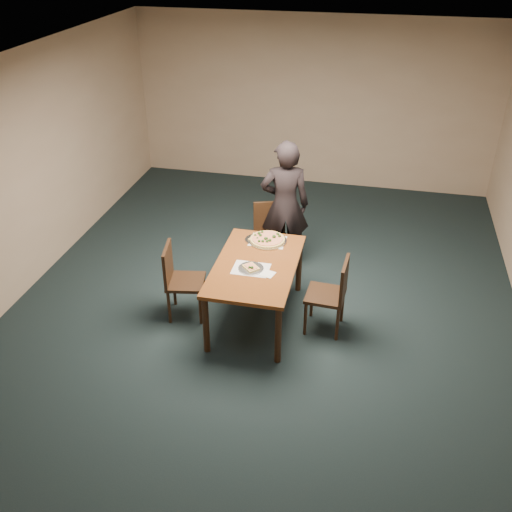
% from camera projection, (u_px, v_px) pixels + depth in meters
% --- Properties ---
extents(ground, '(8.00, 8.00, 0.00)m').
position_uv_depth(ground, '(262.00, 312.00, 6.82)').
color(ground, black).
rests_on(ground, ground).
extents(room_shell, '(8.00, 8.00, 8.00)m').
position_uv_depth(room_shell, '(263.00, 177.00, 5.92)').
color(room_shell, tan).
rests_on(room_shell, ground).
extents(dining_table, '(0.90, 1.50, 0.75)m').
position_uv_depth(dining_table, '(256.00, 271.00, 6.39)').
color(dining_table, '#5D2E12').
rests_on(dining_table, ground).
extents(chair_far, '(0.54, 0.54, 0.91)m').
position_uv_depth(chair_far, '(270.00, 233.00, 7.44)').
color(chair_far, black).
rests_on(chair_far, ground).
extents(chair_left, '(0.49, 0.49, 0.91)m').
position_uv_depth(chair_left, '(179.00, 277.00, 6.53)').
color(chair_left, black).
rests_on(chair_left, ground).
extents(chair_right, '(0.45, 0.45, 0.91)m').
position_uv_depth(chair_right, '(333.00, 291.00, 6.29)').
color(chair_right, black).
rests_on(chair_right, ground).
extents(diner, '(0.71, 0.54, 1.74)m').
position_uv_depth(diner, '(285.00, 205.00, 7.34)').
color(diner, black).
rests_on(diner, ground).
extents(placemat_main, '(0.42, 0.32, 0.00)m').
position_uv_depth(placemat_main, '(268.00, 241.00, 6.78)').
color(placemat_main, white).
rests_on(placemat_main, dining_table).
extents(placemat_near, '(0.40, 0.30, 0.00)m').
position_uv_depth(placemat_near, '(251.00, 269.00, 6.25)').
color(placemat_near, white).
rests_on(placemat_near, dining_table).
extents(pizza_pan, '(0.46, 0.46, 0.07)m').
position_uv_depth(pizza_pan, '(268.00, 239.00, 6.77)').
color(pizza_pan, silver).
rests_on(pizza_pan, dining_table).
extents(slice_plate_near, '(0.28, 0.28, 0.06)m').
position_uv_depth(slice_plate_near, '(251.00, 268.00, 6.24)').
color(slice_plate_near, silver).
rests_on(slice_plate_near, dining_table).
extents(slice_plate_far, '(0.28, 0.28, 0.06)m').
position_uv_depth(slice_plate_far, '(257.00, 239.00, 6.80)').
color(slice_plate_far, silver).
rests_on(slice_plate_far, dining_table).
extents(napkin, '(0.17, 0.17, 0.01)m').
position_uv_depth(napkin, '(268.00, 274.00, 6.15)').
color(napkin, white).
rests_on(napkin, dining_table).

